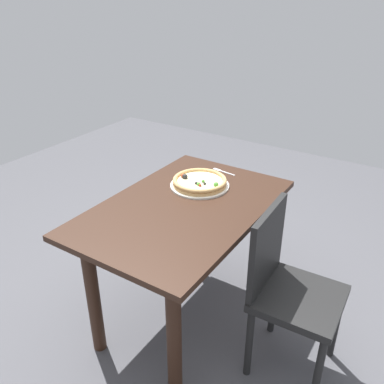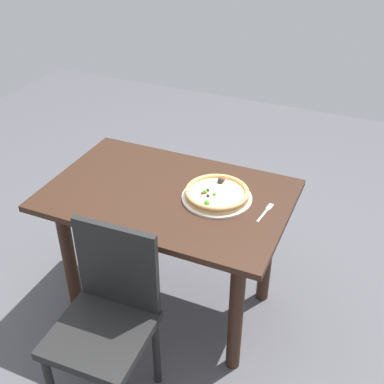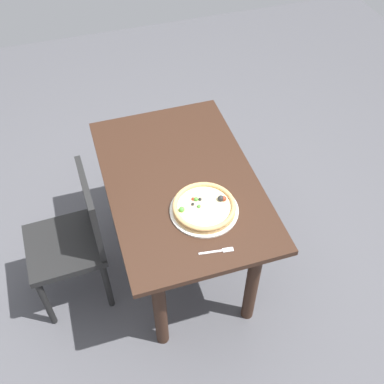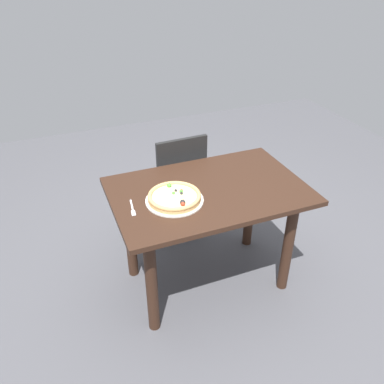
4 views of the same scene
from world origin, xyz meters
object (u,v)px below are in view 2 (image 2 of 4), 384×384
at_px(dining_table, 168,216).
at_px(plate, 217,197).
at_px(pizza, 217,193).
at_px(fork, 266,211).
at_px(chair_near, 107,316).

bearing_deg(dining_table, plate, 11.65).
height_order(pizza, fork, pizza).
bearing_deg(dining_table, chair_near, -90.24).
distance_m(chair_near, fork, 0.85).
bearing_deg(plate, fork, -2.55).
height_order(chair_near, fork, chair_near).
bearing_deg(plate, chair_near, -110.42).
height_order(dining_table, plate, plate).
bearing_deg(fork, pizza, 94.79).
bearing_deg(pizza, fork, -2.62).
relative_size(dining_table, fork, 7.18).
xyz_separation_m(chair_near, pizza, (0.24, 0.65, 0.30)).
height_order(chair_near, plate, chair_near).
xyz_separation_m(chair_near, plate, (0.24, 0.65, 0.27)).
bearing_deg(pizza, plate, -36.07).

